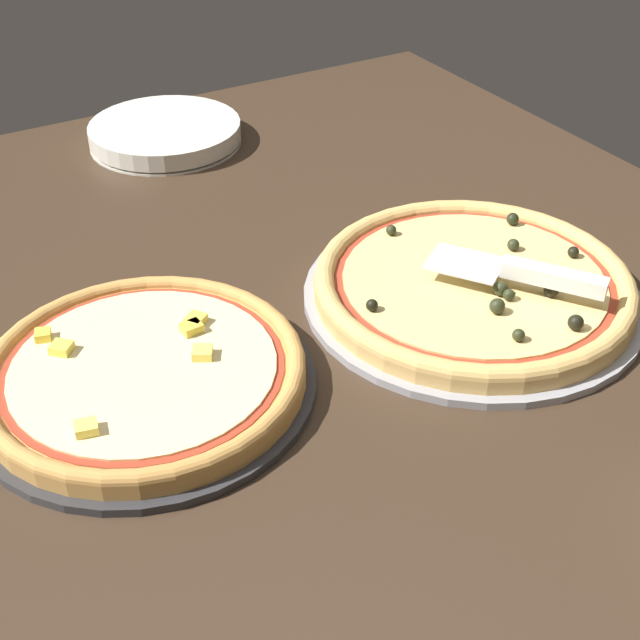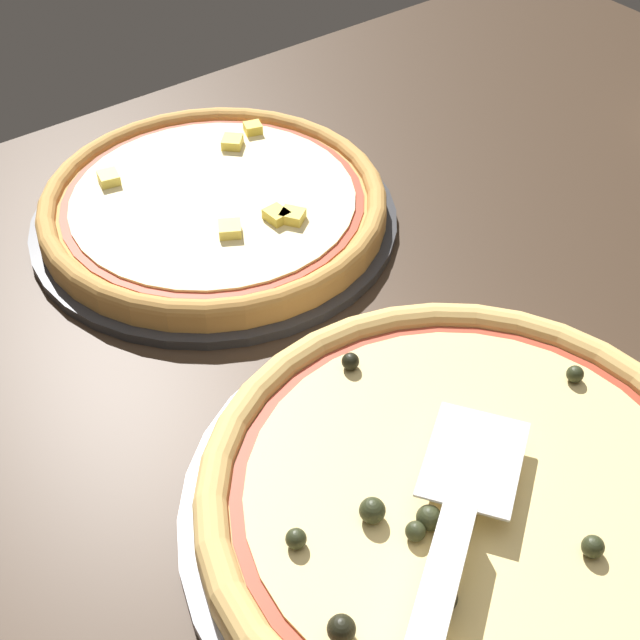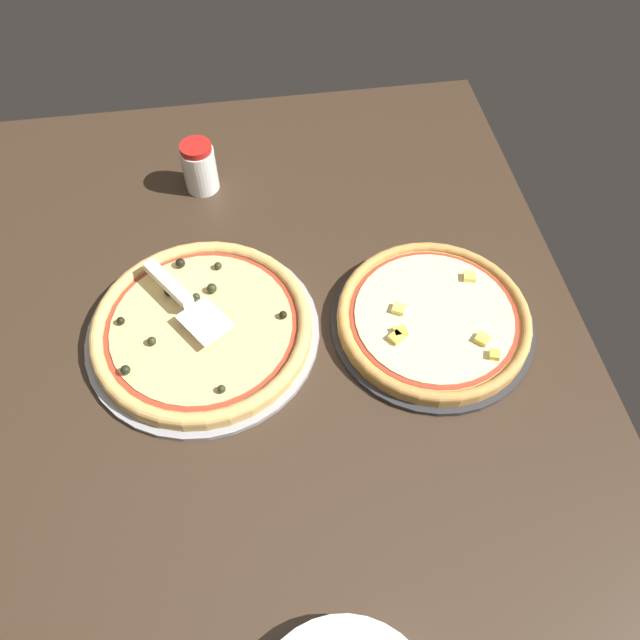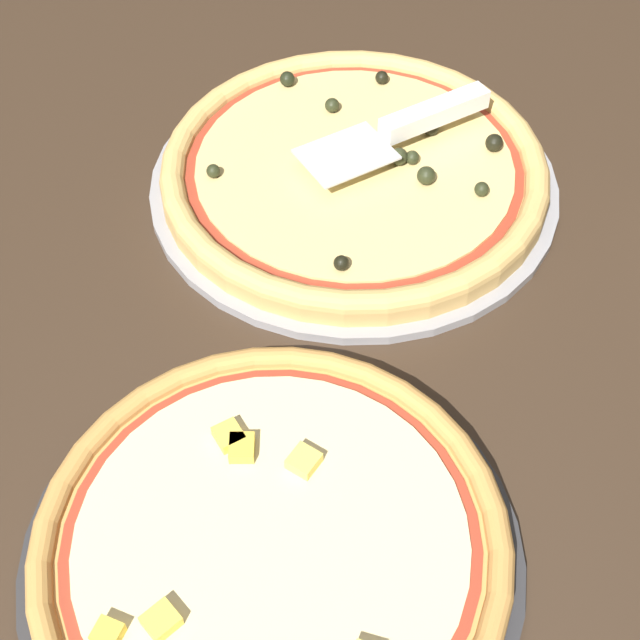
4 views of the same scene
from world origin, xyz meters
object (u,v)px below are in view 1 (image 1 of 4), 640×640
object	(u,v)px
pizza_back	(144,371)
serving_spatula	(535,274)
pizza_front	(474,283)
plate_stack	(165,133)

from	to	relation	value
pizza_back	serving_spatula	world-z (taller)	serving_spatula
pizza_front	serving_spatula	xyz separation A→B (cm)	(-6.06, -3.87, 3.36)
pizza_front	plate_stack	xyz separation A→B (cm)	(62.15, 15.17, -0.69)
pizza_front	plate_stack	bearing A→B (deg)	13.72
pizza_front	plate_stack	distance (cm)	63.98
pizza_front	serving_spatula	world-z (taller)	serving_spatula
pizza_front	plate_stack	size ratio (longest dim) A/B	1.57
pizza_front	pizza_back	size ratio (longest dim) A/B	1.13
serving_spatula	plate_stack	xyz separation A→B (cm)	(68.21, 19.04, -4.05)
serving_spatula	plate_stack	world-z (taller)	serving_spatula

